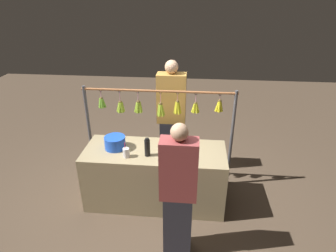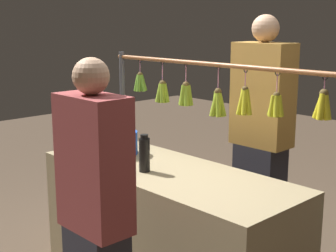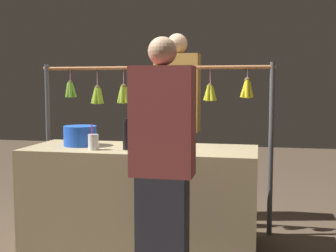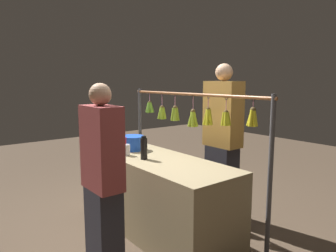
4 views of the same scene
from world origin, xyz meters
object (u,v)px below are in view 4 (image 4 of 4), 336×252
object	(u,v)px
vendor_person	(222,143)
blue_bucket	(132,143)
water_bottle	(144,148)
drink_cup	(126,150)
customer_person	(103,185)

from	to	relation	value
vendor_person	blue_bucket	bearing A→B (deg)	50.11
water_bottle	vendor_person	xyz separation A→B (m)	(-0.22, -0.94, -0.03)
water_bottle	vendor_person	distance (m)	0.97
water_bottle	blue_bucket	bearing A→B (deg)	-17.64
blue_bucket	drink_cup	world-z (taller)	drink_cup
drink_cup	blue_bucket	bearing A→B (deg)	-46.03
water_bottle	customer_person	bearing A→B (deg)	122.14
blue_bucket	drink_cup	size ratio (longest dim) A/B	1.38
water_bottle	customer_person	distance (m)	0.82
water_bottle	blue_bucket	world-z (taller)	water_bottle
water_bottle	customer_person	world-z (taller)	customer_person
drink_cup	customer_person	xyz separation A→B (m)	(-0.69, 0.63, -0.08)
drink_cup	vendor_person	size ratio (longest dim) A/B	0.11
drink_cup	customer_person	distance (m)	0.93
vendor_person	customer_person	bearing A→B (deg)	97.39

